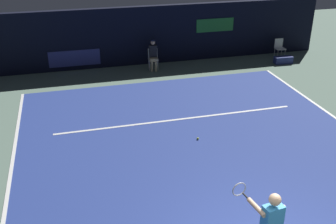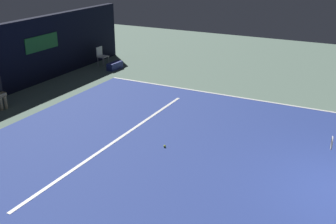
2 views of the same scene
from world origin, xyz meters
TOP-DOWN VIEW (x-y plane):
  - ground_plane at (0.00, 4.50)m, footprint 33.02×33.02m
  - court_surface at (0.00, 4.50)m, footprint 10.32×11.00m
  - line_sideline_right at (-5.11, 4.50)m, footprint 0.10×11.00m
  - line_service at (0.00, 6.43)m, footprint 8.05×0.10m
  - back_wall at (-0.00, 12.41)m, footprint 17.19×0.33m
  - line_judge_on_chair at (0.32, 11.47)m, footprint 0.49×0.56m
  - courtside_chair_near at (6.55, 11.64)m, footprint 0.45×0.42m
  - tennis_ball at (0.20, 5.00)m, footprint 0.07×0.07m
  - equipment_bag at (6.29, 10.75)m, footprint 0.85×0.36m

SIDE VIEW (x-z plane):
  - ground_plane at x=0.00m, z-range 0.00..0.00m
  - court_surface at x=0.00m, z-range 0.00..0.01m
  - line_sideline_right at x=-5.11m, z-range 0.01..0.02m
  - line_service at x=0.00m, z-range 0.01..0.02m
  - tennis_ball at x=0.20m, z-range 0.01..0.08m
  - equipment_bag at x=6.29m, z-range 0.00..0.32m
  - courtside_chair_near at x=6.55m, z-range 0.06..0.94m
  - line_judge_on_chair at x=0.32m, z-range 0.03..1.35m
  - back_wall at x=0.00m, z-range 0.00..2.60m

